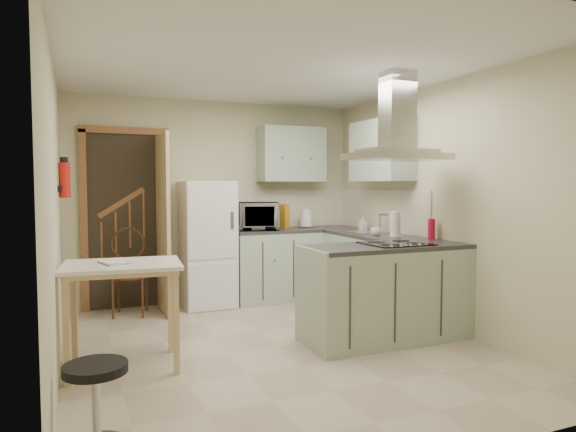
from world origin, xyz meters
name	(u,v)px	position (x,y,z in m)	size (l,w,h in m)	color
floor	(278,347)	(0.00, 0.00, 0.00)	(4.20, 4.20, 0.00)	tan
ceiling	(278,65)	(0.00, 0.00, 2.50)	(4.20, 4.20, 0.00)	silver
back_wall	(217,201)	(0.00, 2.10, 1.25)	(3.60, 3.60, 0.00)	beige
left_wall	(55,213)	(-1.80, 0.00, 1.25)	(4.20, 4.20, 0.00)	beige
right_wall	(442,205)	(1.80, 0.00, 1.25)	(4.20, 4.20, 0.00)	beige
doorway	(126,220)	(-1.10, 2.07, 1.05)	(1.10, 0.12, 2.10)	brown
fridge	(207,244)	(-0.20, 1.80, 0.75)	(0.60, 0.60, 1.50)	white
counter_back	(274,264)	(0.66, 1.80, 0.45)	(1.08, 0.60, 0.90)	#9EB2A0
counter_right	(359,268)	(1.50, 1.12, 0.45)	(0.60, 1.95, 0.90)	#9EB2A0
splashback	(287,208)	(0.96, 2.09, 1.15)	(1.68, 0.02, 0.50)	beige
wall_cabinet_back	(291,155)	(0.95, 1.93, 1.85)	(0.85, 0.35, 0.70)	#9EB2A0
wall_cabinet_right	(382,151)	(1.62, 0.85, 1.85)	(0.35, 0.90, 0.70)	#9EB2A0
peninsula	(386,292)	(1.02, -0.18, 0.45)	(1.55, 0.65, 0.90)	#9EB2A0
hob	(396,243)	(1.12, -0.18, 0.91)	(0.58, 0.50, 0.01)	black
extractor_hood	(397,157)	(1.12, -0.18, 1.72)	(0.90, 0.55, 0.10)	silver
sink	(367,232)	(1.50, 0.95, 0.91)	(0.45, 0.40, 0.01)	silver
fire_extinguisher	(64,180)	(-1.74, 0.90, 1.50)	(0.10, 0.10, 0.32)	#B2140F
drop_leaf_table	(123,316)	(-1.33, -0.01, 0.42)	(0.90, 0.67, 0.84)	tan
bentwood_chair	(130,276)	(-1.11, 1.69, 0.44)	(0.39, 0.39, 0.88)	#4B2219
stool	(96,405)	(-1.58, -1.24, 0.24)	(0.35, 0.35, 0.47)	black
microwave	(254,216)	(0.39, 1.79, 1.07)	(0.61, 0.42, 0.34)	black
kettle	(306,218)	(1.13, 1.84, 1.02)	(0.17, 0.17, 0.24)	white
cereal_box	(282,216)	(0.84, 1.98, 1.05)	(0.08, 0.20, 0.30)	#C58617
soap_bottle	(363,223)	(1.64, 1.27, 0.98)	(0.08, 0.08, 0.17)	#B7B5C2
paper_towel	(395,224)	(1.50, 0.38, 1.04)	(0.11, 0.11, 0.28)	silver
cup	(376,232)	(1.38, 0.56, 0.95)	(0.11, 0.11, 0.09)	silver
red_bottle	(431,229)	(1.71, 0.05, 1.01)	(0.07, 0.07, 0.21)	#B90F32
book	(102,257)	(-1.47, -0.02, 0.90)	(0.19, 0.26, 0.11)	brown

